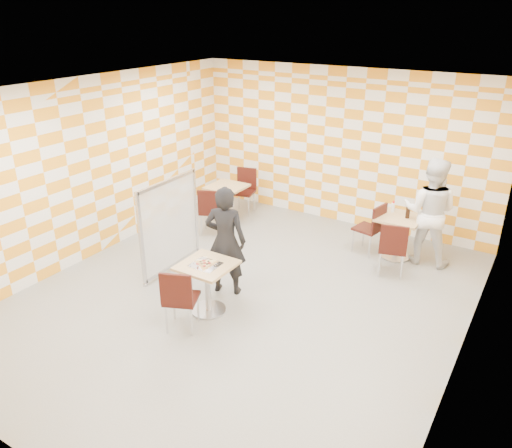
{
  "coord_description": "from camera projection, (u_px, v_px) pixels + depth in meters",
  "views": [
    {
      "loc": [
        3.5,
        -5.32,
        3.97
      ],
      "look_at": [
        0.1,
        0.2,
        1.15
      ],
      "focal_mm": 35.0,
      "sensor_mm": 36.0,
      "label": 1
    }
  ],
  "objects": [
    {
      "name": "room_shell",
      "position": [
        263.0,
        193.0,
        7.24
      ],
      "size": [
        7.0,
        7.0,
        7.0
      ],
      "color": "gray",
      "rests_on": "ground"
    },
    {
      "name": "main_table",
      "position": [
        207.0,
        279.0,
        6.9
      ],
      "size": [
        0.7,
        0.7,
        0.75
      ],
      "color": "tan",
      "rests_on": "ground"
    },
    {
      "name": "second_table",
      "position": [
        398.0,
        230.0,
        8.44
      ],
      "size": [
        0.7,
        0.7,
        0.75
      ],
      "color": "tan",
      "rests_on": "ground"
    },
    {
      "name": "empty_table",
      "position": [
        227.0,
        197.0,
        9.9
      ],
      "size": [
        0.7,
        0.7,
        0.75
      ],
      "color": "tan",
      "rests_on": "ground"
    },
    {
      "name": "chair_main_front",
      "position": [
        179.0,
        296.0,
        6.44
      ],
      "size": [
        0.56,
        0.56,
        0.92
      ],
      "color": "#330F0A",
      "rests_on": "ground"
    },
    {
      "name": "chair_second_front",
      "position": [
        393.0,
        246.0,
        7.81
      ],
      "size": [
        0.52,
        0.53,
        0.92
      ],
      "color": "#330F0A",
      "rests_on": "ground"
    },
    {
      "name": "chair_second_side",
      "position": [
        373.0,
        225.0,
        8.54
      ],
      "size": [
        0.51,
        0.5,
        0.92
      ],
      "color": "#330F0A",
      "rests_on": "ground"
    },
    {
      "name": "chair_empty_near",
      "position": [
        211.0,
        208.0,
        9.27
      ],
      "size": [
        0.56,
        0.57,
        0.92
      ],
      "color": "#330F0A",
      "rests_on": "ground"
    },
    {
      "name": "chair_empty_far",
      "position": [
        245.0,
        187.0,
        10.38
      ],
      "size": [
        0.5,
        0.51,
        0.92
      ],
      "color": "#330F0A",
      "rests_on": "ground"
    },
    {
      "name": "partition",
      "position": [
        170.0,
        225.0,
        7.93
      ],
      "size": [
        0.08,
        1.38,
        1.55
      ],
      "color": "white",
      "rests_on": "ground"
    },
    {
      "name": "man_dark",
      "position": [
        226.0,
        241.0,
        7.28
      ],
      "size": [
        0.71,
        0.57,
        1.68
      ],
      "primitive_type": "imported",
      "rotation": [
        0.0,
        0.0,
        3.46
      ],
      "color": "black",
      "rests_on": "ground"
    },
    {
      "name": "man_white",
      "position": [
        429.0,
        212.0,
        8.15
      ],
      "size": [
        0.93,
        0.75,
        1.81
      ],
      "primitive_type": "imported",
      "rotation": [
        0.0,
        0.0,
        3.21
      ],
      "color": "white",
      "rests_on": "ground"
    },
    {
      "name": "pizza_on_foil",
      "position": [
        206.0,
        263.0,
        6.79
      ],
      "size": [
        0.4,
        0.4,
        0.04
      ],
      "color": "silver",
      "rests_on": "main_table"
    },
    {
      "name": "sport_bottle",
      "position": [
        393.0,
        207.0,
        8.52
      ],
      "size": [
        0.06,
        0.06,
        0.2
      ],
      "color": "white",
      "rests_on": "second_table"
    },
    {
      "name": "soda_bottle",
      "position": [
        408.0,
        212.0,
        8.27
      ],
      "size": [
        0.07,
        0.07,
        0.23
      ],
      "color": "black",
      "rests_on": "second_table"
    }
  ]
}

